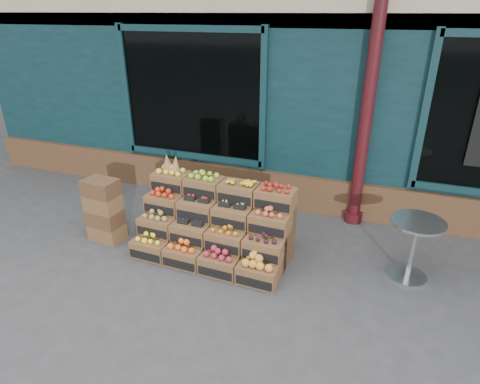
% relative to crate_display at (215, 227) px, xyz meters
% --- Properties ---
extents(ground, '(60.00, 60.00, 0.00)m').
position_rel_crate_display_xyz_m(ground, '(0.47, -0.47, -0.39)').
color(ground, '#3A3A3C').
rests_on(ground, ground).
extents(shop_facade, '(12.00, 6.24, 4.80)m').
position_rel_crate_display_xyz_m(shop_facade, '(0.48, 4.64, 2.01)').
color(shop_facade, '#0D282D').
rests_on(shop_facade, ground).
extents(crate_display, '(2.04, 1.04, 1.26)m').
position_rel_crate_display_xyz_m(crate_display, '(0.00, 0.00, 0.00)').
color(crate_display, brown).
rests_on(crate_display, ground).
extents(spare_crates, '(0.48, 0.35, 0.92)m').
position_rel_crate_display_xyz_m(spare_crates, '(-1.61, -0.22, 0.07)').
color(spare_crates, brown).
rests_on(spare_crates, ground).
extents(bistro_table, '(0.63, 0.63, 0.79)m').
position_rel_crate_display_xyz_m(bistro_table, '(2.47, 0.30, 0.11)').
color(bistro_table, silver).
rests_on(bistro_table, ground).
extents(shopkeeper, '(0.68, 0.47, 1.79)m').
position_rel_crate_display_xyz_m(shopkeeper, '(-1.12, 2.34, 0.51)').
color(shopkeeper, '#175324').
rests_on(shopkeeper, ground).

